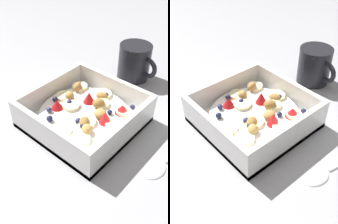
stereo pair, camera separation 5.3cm
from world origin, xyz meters
TOP-DOWN VIEW (x-y plane):
  - ground_plane at (0.00, 0.00)m, footprint 2.40×2.40m
  - fruit_bowl at (0.02, 0.01)m, footprint 0.21×0.21m
  - spoon at (0.20, 0.03)m, footprint 0.06×0.17m
  - coffee_mug at (-0.01, 0.23)m, footprint 0.11×0.08m

SIDE VIEW (x-z plane):
  - ground_plane at x=0.00m, z-range 0.00..0.00m
  - spoon at x=0.20m, z-range 0.00..0.01m
  - fruit_bowl at x=0.02m, z-range -0.01..0.05m
  - coffee_mug at x=-0.01m, z-range 0.00..0.09m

